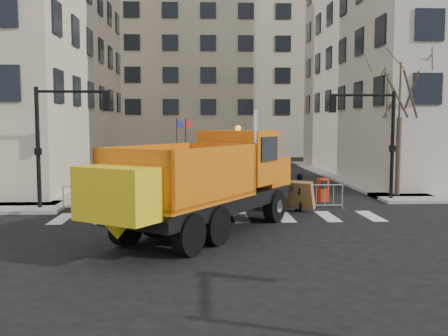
{
  "coord_description": "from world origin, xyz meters",
  "views": [
    {
      "loc": [
        -0.94,
        -14.55,
        3.77
      ],
      "look_at": [
        -0.12,
        2.5,
        2.28
      ],
      "focal_mm": 40.0,
      "sensor_mm": 36.0,
      "label": 1
    }
  ],
  "objects_px": {
    "cop_b": "(279,190)",
    "cop_c": "(300,192)",
    "cop_a": "(272,189)",
    "newspaper_box": "(323,190)",
    "plow_truck": "(204,179)",
    "worker": "(144,188)"
  },
  "relations": [
    {
      "from": "cop_b",
      "to": "cop_c",
      "type": "distance_m",
      "value": 0.92
    },
    {
      "from": "cop_c",
      "to": "cop_a",
      "type": "bearing_deg",
      "value": -84.89
    },
    {
      "from": "newspaper_box",
      "to": "cop_c",
      "type": "bearing_deg",
      "value": -147.36
    },
    {
      "from": "cop_b",
      "to": "cop_a",
      "type": "bearing_deg",
      "value": -9.29
    },
    {
      "from": "cop_a",
      "to": "newspaper_box",
      "type": "height_order",
      "value": "cop_a"
    },
    {
      "from": "cop_a",
      "to": "cop_b",
      "type": "height_order",
      "value": "cop_a"
    },
    {
      "from": "cop_a",
      "to": "cop_c",
      "type": "height_order",
      "value": "cop_a"
    },
    {
      "from": "cop_a",
      "to": "cop_c",
      "type": "bearing_deg",
      "value": 138.43
    },
    {
      "from": "plow_truck",
      "to": "newspaper_box",
      "type": "height_order",
      "value": "plow_truck"
    },
    {
      "from": "plow_truck",
      "to": "cop_b",
      "type": "xyz_separation_m",
      "value": [
        3.27,
        4.34,
        -0.98
      ]
    },
    {
      "from": "cop_a",
      "to": "cop_b",
      "type": "relative_size",
      "value": 1.02
    },
    {
      "from": "worker",
      "to": "cop_b",
      "type": "bearing_deg",
      "value": -31.98
    },
    {
      "from": "cop_b",
      "to": "newspaper_box",
      "type": "relative_size",
      "value": 1.68
    },
    {
      "from": "cop_a",
      "to": "cop_b",
      "type": "distance_m",
      "value": 0.32
    },
    {
      "from": "cop_b",
      "to": "cop_c",
      "type": "height_order",
      "value": "cop_b"
    },
    {
      "from": "cop_b",
      "to": "cop_c",
      "type": "bearing_deg",
      "value": -153.85
    },
    {
      "from": "cop_a",
      "to": "worker",
      "type": "bearing_deg",
      "value": -28.64
    },
    {
      "from": "plow_truck",
      "to": "cop_c",
      "type": "height_order",
      "value": "plow_truck"
    },
    {
      "from": "plow_truck",
      "to": "newspaper_box",
      "type": "distance_m",
      "value": 8.33
    },
    {
      "from": "cop_b",
      "to": "newspaper_box",
      "type": "height_order",
      "value": "cop_b"
    },
    {
      "from": "cop_c",
      "to": "worker",
      "type": "bearing_deg",
      "value": -74.22
    },
    {
      "from": "cop_c",
      "to": "worker",
      "type": "relative_size",
      "value": 0.92
    }
  ]
}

